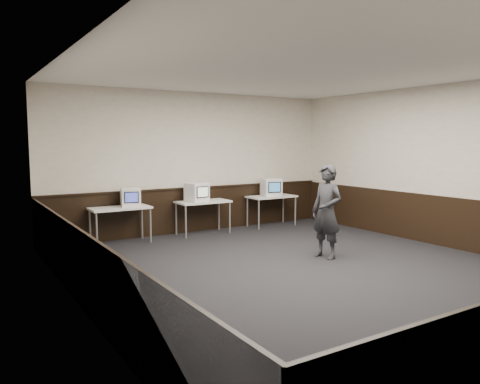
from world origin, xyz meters
The scene contains 16 objects.
floor centered at (0.00, 0.00, 0.00)m, with size 8.00×8.00×0.00m, color black.
ceiling centered at (0.00, 0.00, 3.20)m, with size 8.00×8.00×0.00m, color white.
back_wall centered at (0.00, 4.00, 1.60)m, with size 7.00×7.00×0.00m, color beige.
left_wall centered at (-3.50, 0.00, 1.60)m, with size 8.00×8.00×0.00m, color beige.
right_wall centered at (3.50, 0.00, 1.60)m, with size 8.00×8.00×0.00m, color beige.
wainscot_back centered at (0.00, 3.98, 0.50)m, with size 6.98×0.04×1.00m, color black.
wainscot_left centered at (-3.48, 0.00, 0.50)m, with size 0.04×7.98×1.00m, color black.
wainscot_right centered at (3.48, 0.00, 0.50)m, with size 0.04×7.98×1.00m, color black.
wainscot_rail centered at (0.00, 3.96, 1.02)m, with size 6.98×0.06×0.04m, color black.
desk_left centered at (-1.90, 3.60, 0.68)m, with size 1.20×0.60×0.75m.
desk_center centered at (0.00, 3.60, 0.68)m, with size 1.20×0.60×0.75m.
desk_right centered at (1.90, 3.60, 0.68)m, with size 1.20×0.60×0.75m.
emac_left centered at (-1.68, 3.59, 0.94)m, with size 0.46×0.47×0.38m.
emac_center centered at (-0.16, 3.59, 0.96)m, with size 0.48×0.50×0.42m.
emac_right centered at (1.86, 3.56, 0.97)m, with size 0.53×0.55×0.43m.
person centered at (0.87, 0.49, 0.84)m, with size 0.61×0.40×1.67m, color #232428.
Camera 1 is at (-4.81, -5.69, 2.08)m, focal length 35.00 mm.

